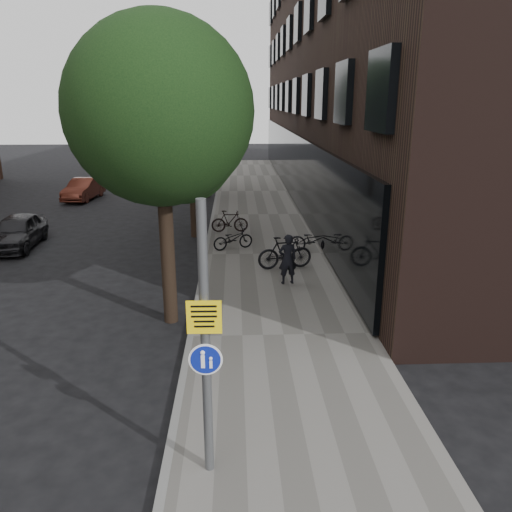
{
  "coord_description": "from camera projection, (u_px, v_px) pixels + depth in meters",
  "views": [
    {
      "loc": [
        -0.87,
        -7.58,
        5.55
      ],
      "look_at": [
        -0.4,
        3.73,
        2.0
      ],
      "focal_mm": 35.0,
      "sensor_mm": 36.0,
      "label": 1
    }
  ],
  "objects": [
    {
      "name": "parked_car_far",
      "position": [
        134.0,
        170.0,
        36.76
      ],
      "size": [
        2.32,
        4.49,
        1.25
      ],
      "primitive_type": "imported",
      "rotation": [
        0.0,
        0.0,
        0.14
      ],
      "color": "#1B2231",
      "rests_on": "ground"
    },
    {
      "name": "parked_bike_facade_far",
      "position": [
        285.0,
        253.0,
        16.66
      ],
      "size": [
        1.91,
        0.83,
        1.11
      ],
      "primitive_type": "imported",
      "rotation": [
        0.0,
        0.0,
        1.74
      ],
      "color": "black",
      "rests_on": "sidewalk"
    },
    {
      "name": "parked_car_near",
      "position": [
        17.0,
        231.0,
        19.47
      ],
      "size": [
        1.74,
        3.86,
        1.29
      ],
      "primitive_type": "imported",
      "rotation": [
        0.0,
        0.0,
        0.06
      ],
      "color": "black",
      "rests_on": "ground"
    },
    {
      "name": "sidewalk",
      "position": [
        267.0,
        255.0,
        18.45
      ],
      "size": [
        4.5,
        60.0,
        0.12
      ],
      "primitive_type": "cube",
      "color": "slate",
      "rests_on": "ground"
    },
    {
      "name": "parked_bike_curb_far",
      "position": [
        230.0,
        221.0,
        21.33
      ],
      "size": [
        1.58,
        0.51,
        0.94
      ],
      "primitive_type": "imported",
      "rotation": [
        0.0,
        0.0,
        1.61
      ],
      "color": "black",
      "rests_on": "sidewalk"
    },
    {
      "name": "curb_edge",
      "position": [
        206.0,
        256.0,
        18.36
      ],
      "size": [
        0.15,
        60.0,
        0.13
      ],
      "primitive_type": "cube",
      "color": "slate",
      "rests_on": "ground"
    },
    {
      "name": "street_tree_near",
      "position": [
        164.0,
        120.0,
        11.72
      ],
      "size": [
        4.4,
        4.4,
        7.5
      ],
      "color": "black",
      "rests_on": "ground"
    },
    {
      "name": "parked_car_mid",
      "position": [
        83.0,
        189.0,
        28.9
      ],
      "size": [
        1.71,
        3.83,
        1.22
      ],
      "primitive_type": "imported",
      "rotation": [
        0.0,
        0.0,
        -0.11
      ],
      "color": "#5F271B",
      "rests_on": "ground"
    },
    {
      "name": "street_tree_far",
      "position": [
        205.0,
        108.0,
        28.41
      ],
      "size": [
        5.0,
        5.0,
        7.8
      ],
      "color": "black",
      "rests_on": "ground"
    },
    {
      "name": "ground",
      "position": [
        287.0,
        424.0,
        8.93
      ],
      "size": [
        120.0,
        120.0,
        0.0
      ],
      "primitive_type": "plane",
      "color": "black",
      "rests_on": "ground"
    },
    {
      "name": "parked_bike_curb_near",
      "position": [
        233.0,
        239.0,
        18.88
      ],
      "size": [
        1.66,
        1.08,
        0.82
      ],
      "primitive_type": "imported",
      "rotation": [
        0.0,
        0.0,
        1.94
      ],
      "color": "black",
      "rests_on": "sidewalk"
    },
    {
      "name": "pedestrian",
      "position": [
        287.0,
        259.0,
        15.22
      ],
      "size": [
        0.63,
        0.48,
        1.57
      ],
      "primitive_type": "imported",
      "rotation": [
        0.0,
        0.0,
        3.33
      ],
      "color": "black",
      "rests_on": "sidewalk"
    },
    {
      "name": "street_tree_mid",
      "position": [
        193.0,
        111.0,
        19.82
      ],
      "size": [
        5.0,
        5.0,
        7.8
      ],
      "color": "black",
      "rests_on": "ground"
    },
    {
      "name": "signpost",
      "position": [
        206.0,
        344.0,
        7.07
      ],
      "size": [
        0.49,
        0.14,
        4.21
      ],
      "rotation": [
        0.0,
        0.0,
        -0.02
      ],
      "color": "#595B5E",
      "rests_on": "sidewalk"
    },
    {
      "name": "building_right_dark_brick",
      "position": [
        403.0,
        35.0,
        27.55
      ],
      "size": [
        12.0,
        40.0,
        18.0
      ],
      "primitive_type": "cube",
      "color": "black",
      "rests_on": "ground"
    },
    {
      "name": "parked_bike_facade_near",
      "position": [
        313.0,
        240.0,
        18.51
      ],
      "size": [
        1.84,
        0.97,
        0.92
      ],
      "primitive_type": "imported",
      "rotation": [
        0.0,
        0.0,
        1.35
      ],
      "color": "black",
      "rests_on": "sidewalk"
    }
  ]
}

